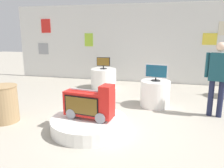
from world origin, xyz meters
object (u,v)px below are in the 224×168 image
(display_pedestal_left_rear, at_px, (155,94))
(tv_on_left_rear, at_px, (156,72))
(shopper_browsing_near_truck, at_px, (218,74))
(side_table_round, at_px, (4,103))
(novelty_firetruck_tv, at_px, (90,104))
(tv_on_center_rear, at_px, (103,63))
(display_pedestal_center_rear, at_px, (104,79))
(main_display_pedestal, at_px, (89,124))

(display_pedestal_left_rear, xyz_separation_m, tv_on_left_rear, (0.00, -0.00, 0.56))
(shopper_browsing_near_truck, bearing_deg, display_pedestal_left_rear, 163.81)
(side_table_round, relative_size, shopper_browsing_near_truck, 0.47)
(novelty_firetruck_tv, height_order, tv_on_center_rear, tv_on_center_rear)
(novelty_firetruck_tv, distance_m, display_pedestal_center_rear, 3.37)
(side_table_round, bearing_deg, novelty_firetruck_tv, 0.33)
(tv_on_left_rear, relative_size, shopper_browsing_near_truck, 0.34)
(novelty_firetruck_tv, relative_size, display_pedestal_center_rear, 1.16)
(side_table_round, bearing_deg, display_pedestal_center_rear, 69.49)
(shopper_browsing_near_truck, bearing_deg, main_display_pedestal, -150.88)
(tv_on_center_rear, relative_size, side_table_round, 0.57)
(tv_on_left_rear, height_order, side_table_round, tv_on_left_rear)
(shopper_browsing_near_truck, bearing_deg, tv_on_left_rear, 163.96)
(tv_on_center_rear, distance_m, shopper_browsing_near_truck, 3.69)
(tv_on_left_rear, distance_m, tv_on_center_rear, 2.35)
(tv_on_center_rear, xyz_separation_m, shopper_browsing_near_truck, (3.16, -1.89, 0.10))
(main_display_pedestal, height_order, tv_on_left_rear, tv_on_left_rear)
(display_pedestal_left_rear, bearing_deg, side_table_round, -149.34)
(novelty_firetruck_tv, distance_m, display_pedestal_left_rear, 2.13)
(display_pedestal_center_rear, relative_size, tv_on_center_rear, 1.92)
(main_display_pedestal, height_order, display_pedestal_left_rear, display_pedestal_left_rear)
(tv_on_left_rear, bearing_deg, main_display_pedestal, -122.76)
(novelty_firetruck_tv, relative_size, side_table_round, 1.26)
(display_pedestal_center_rear, relative_size, shopper_browsing_near_truck, 0.51)
(tv_on_left_rear, relative_size, tv_on_center_rear, 1.27)
(novelty_firetruck_tv, xyz_separation_m, display_pedestal_center_rear, (-0.68, 3.30, -0.19))
(main_display_pedestal, relative_size, shopper_browsing_near_truck, 0.89)
(tv_on_left_rear, xyz_separation_m, side_table_round, (-3.05, -1.80, -0.49))
(novelty_firetruck_tv, bearing_deg, tv_on_center_rear, 101.69)
(tv_on_left_rear, height_order, shopper_browsing_near_truck, shopper_browsing_near_truck)
(main_display_pedestal, height_order, side_table_round, side_table_round)
(display_pedestal_left_rear, distance_m, tv_on_left_rear, 0.56)
(main_display_pedestal, height_order, shopper_browsing_near_truck, shopper_browsing_near_truck)
(display_pedestal_left_rear, relative_size, tv_on_center_rear, 1.68)
(novelty_firetruck_tv, xyz_separation_m, side_table_round, (-1.92, -0.01, -0.13))
(display_pedestal_center_rear, bearing_deg, display_pedestal_left_rear, -39.71)
(tv_on_left_rear, relative_size, display_pedestal_center_rear, 0.66)
(main_display_pedestal, xyz_separation_m, novelty_firetruck_tv, (0.02, -0.01, 0.40))
(display_pedestal_left_rear, height_order, display_pedestal_center_rear, same)
(tv_on_center_rear, xyz_separation_m, side_table_round, (-1.24, -3.30, -0.47))
(tv_on_center_rear, bearing_deg, novelty_firetruck_tv, -78.31)
(novelty_firetruck_tv, distance_m, tv_on_center_rear, 3.38)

